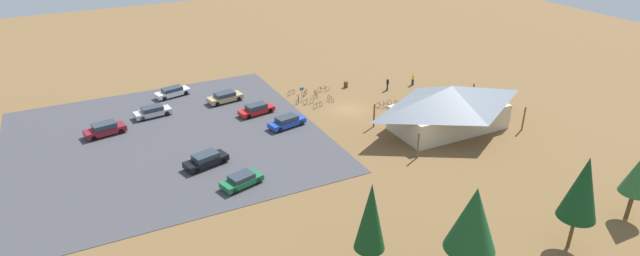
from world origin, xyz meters
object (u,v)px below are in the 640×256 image
at_px(car_tan_end_stall, 225,97).
at_px(trash_bin, 346,84).
at_px(car_maroon_aisle_side, 105,129).
at_px(bicycle_black_near_porch, 323,89).
at_px(bicycle_green_back_row, 316,94).
at_px(pine_far_west, 473,219).
at_px(pine_mideast, 639,174).
at_px(bicycle_red_near_sign, 305,93).
at_px(bike_pavilion, 450,105).
at_px(bicycle_purple_edge_north, 382,105).
at_px(pine_midwest, 371,217).
at_px(bicycle_yellow_by_bin, 308,102).
at_px(visitor_crossing_yard, 413,79).
at_px(pine_west, 583,188).
at_px(bicycle_blue_lone_east, 298,99).
at_px(bicycle_teal_lone_west, 318,105).
at_px(car_white_near_entry, 172,92).
at_px(visitor_near_lot, 388,84).
at_px(lot_sign, 302,92).
at_px(bicycle_silver_yard_front, 291,92).
at_px(car_silver_mid_lot, 153,111).
at_px(bicycle_white_trailside, 393,103).
at_px(car_blue_by_curb, 287,122).
at_px(car_red_far_end, 256,109).
at_px(bicycle_orange_yard_right, 331,99).
at_px(car_green_second_row, 242,180).

bearing_deg(car_tan_end_stall, trash_bin, 171.60).
height_order(car_tan_end_stall, car_maroon_aisle_side, car_maroon_aisle_side).
relative_size(bicycle_black_near_porch, bicycle_green_back_row, 1.00).
bearing_deg(pine_far_west, pine_mideast, 178.31).
distance_m(trash_bin, pine_mideast, 40.90).
distance_m(trash_bin, bicycle_red_near_sign, 6.76).
distance_m(bike_pavilion, bicycle_purple_edge_north, 10.21).
relative_size(bike_pavilion, bicycle_black_near_porch, 9.31).
distance_m(pine_midwest, bicycle_yellow_by_bin, 34.13).
xyz_separation_m(bicycle_purple_edge_north, visitor_crossing_yard, (-8.81, -5.19, 0.55)).
bearing_deg(pine_west, bicycle_blue_lone_east, -79.97).
height_order(bicycle_teal_lone_west, car_white_near_entry, car_white_near_entry).
relative_size(car_maroon_aisle_side, visitor_near_lot, 2.67).
bearing_deg(lot_sign, car_white_near_entry, -32.90).
height_order(pine_far_west, bicycle_red_near_sign, pine_far_west).
bearing_deg(bicycle_silver_yard_front, visitor_near_lot, 160.61).
distance_m(car_silver_mid_lot, car_tan_end_stall, 9.88).
bearing_deg(bicycle_white_trailside, visitor_crossing_yard, -143.57).
relative_size(bicycle_silver_yard_front, car_tan_end_stall, 0.30).
xyz_separation_m(bicycle_green_back_row, visitor_crossing_yard, (-15.05, 2.29, 0.54)).
xyz_separation_m(bicycle_red_near_sign, car_tan_end_stall, (10.91, -2.77, 0.37)).
bearing_deg(bicycle_red_near_sign, bicycle_black_near_porch, -176.30).
xyz_separation_m(pine_west, car_blue_by_curb, (11.62, -31.98, -4.98)).
relative_size(bicycle_red_near_sign, car_red_far_end, 0.25).
bearing_deg(bicycle_blue_lone_east, pine_mideast, 111.47).
height_order(bicycle_teal_lone_west, bicycle_green_back_row, bicycle_green_back_row).
bearing_deg(bicycle_black_near_porch, bicycle_orange_yard_right, 77.71).
distance_m(bicycle_black_near_porch, bicycle_red_near_sign, 3.04).
xyz_separation_m(pine_west, bicycle_white_trailside, (-4.11, -31.86, -5.36)).
relative_size(bicycle_purple_edge_north, bicycle_yellow_by_bin, 1.01).
xyz_separation_m(car_silver_mid_lot, visitor_near_lot, (-32.39, 5.79, 0.24)).
height_order(bicycle_blue_lone_east, car_maroon_aisle_side, car_maroon_aisle_side).
distance_m(trash_bin, bicycle_purple_edge_north, 8.87).
bearing_deg(bicycle_blue_lone_east, bicycle_red_near_sign, -138.03).
bearing_deg(pine_far_west, car_maroon_aisle_side, -60.60).
relative_size(bicycle_red_near_sign, car_green_second_row, 0.27).
bearing_deg(bicycle_orange_yard_right, trash_bin, -140.65).
relative_size(car_maroon_aisle_side, car_red_far_end, 1.00).
bearing_deg(car_silver_mid_lot, bicycle_orange_yard_right, 165.87).
relative_size(bicycle_blue_lone_east, car_blue_by_curb, 0.33).
distance_m(trash_bin, visitor_crossing_yard, 10.13).
height_order(bicycle_white_trailside, bicycle_green_back_row, bicycle_green_back_row).
distance_m(pine_midwest, car_red_far_end, 32.53).
bearing_deg(bicycle_black_near_porch, bicycle_red_near_sign, 3.70).
bearing_deg(lot_sign, bicycle_green_back_row, -163.14).
bearing_deg(lot_sign, bicycle_black_near_porch, -153.97).
relative_size(lot_sign, visitor_crossing_yard, 1.25).
distance_m(pine_far_west, bicycle_black_near_porch, 40.79).
relative_size(trash_bin, pine_mideast, 0.14).
bearing_deg(lot_sign, pine_west, 99.63).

